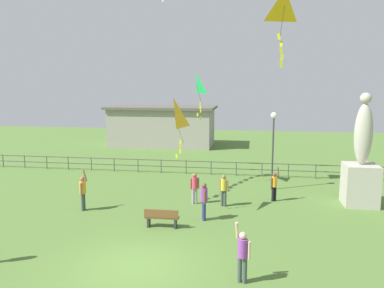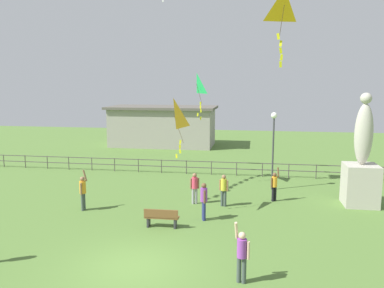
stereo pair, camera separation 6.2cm
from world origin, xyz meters
The scene contains 15 objects.
ground_plane centered at (0.00, 0.00, 0.00)m, with size 80.00×80.00×0.00m, color #517533.
statue_monument centered at (9.42, 8.53, 1.86)m, with size 1.64×1.64×5.78m.
lamppost centered at (5.08, 10.81, 3.32)m, with size 0.36×0.36×4.59m.
park_bench centered at (0.07, 3.77, 0.46)m, with size 1.51×0.44×0.85m.
person_0 centered at (0.97, 7.37, 0.94)m, with size 0.48×0.30×1.64m.
person_1 centered at (1.77, 5.02, 1.01)m, with size 0.32×0.51×1.75m.
person_2 centered at (3.68, -0.48, 0.99)m, with size 0.51×0.38×1.97m.
person_4 centered at (5.10, 8.49, 0.92)m, with size 0.47×0.32×1.83m.
person_5 centered at (-4.32, 5.47, 1.01)m, with size 0.32×0.52×2.01m.
person_6 centered at (2.50, 7.21, 0.95)m, with size 0.48×0.31×1.65m.
kite_0 centered at (0.25, 5.63, 4.80)m, with size 0.89×1.22×2.78m.
kite_1 centered at (0.58, 10.70, 6.14)m, with size 0.91×1.21×2.74m.
kite_2 centered at (4.80, 1.00, 8.58)m, with size 0.88×0.62×2.42m.
waterfront_railing centered at (-0.41, 14.00, 0.63)m, with size 36.03×0.06×0.95m.
pavilion_building centered at (-5.14, 26.00, 2.00)m, with size 10.65×5.32×3.95m.
Camera 1 is at (3.92, -12.14, 6.25)m, focal length 36.57 mm.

